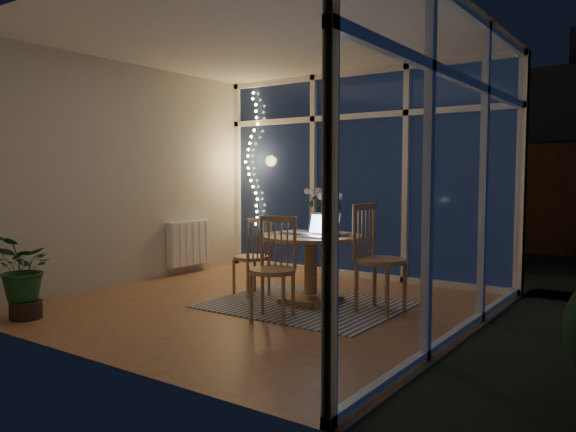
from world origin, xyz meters
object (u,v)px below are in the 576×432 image
(chair_front, at_px, (272,268))
(laptop, at_px, (317,224))
(chair_left, at_px, (251,256))
(chair_right, at_px, (381,258))
(flower_vase, at_px, (323,223))
(potted_plant, at_px, (25,277))
(dining_table, at_px, (311,269))

(chair_front, relative_size, laptop, 2.73)
(chair_left, xyz_separation_m, chair_front, (0.81, -0.71, 0.04))
(chair_right, xyz_separation_m, chair_front, (-0.67, -0.80, -0.05))
(flower_vase, distance_m, potted_plant, 2.88)
(flower_vase, bearing_deg, dining_table, -86.92)
(potted_plant, bearing_deg, flower_vase, 51.75)
(laptop, relative_size, flower_vase, 1.63)
(flower_vase, bearing_deg, chair_right, -14.51)
(chair_right, height_order, chair_front, chair_right)
(dining_table, xyz_separation_m, chair_front, (0.07, -0.74, 0.12))
(chair_left, bearing_deg, potted_plant, -10.78)
(laptop, distance_m, potted_plant, 2.71)
(dining_table, bearing_deg, chair_left, -177.67)
(chair_left, xyz_separation_m, laptop, (0.91, -0.12, 0.39))
(chair_right, relative_size, chair_front, 1.11)
(chair_right, relative_size, laptop, 3.03)
(chair_right, height_order, laptop, chair_right)
(chair_front, xyz_separation_m, flower_vase, (-0.09, 1.00, 0.33))
(chair_front, bearing_deg, potted_plant, -164.20)
(chair_left, relative_size, laptop, 2.51)
(dining_table, bearing_deg, potted_plant, -131.92)
(chair_right, xyz_separation_m, flower_vase, (-0.75, 0.20, 0.28))
(laptop, relative_size, potted_plant, 0.45)
(dining_table, distance_m, chair_front, 0.75)
(chair_right, relative_size, potted_plant, 1.36)
(chair_right, bearing_deg, laptop, 114.96)
(dining_table, relative_size, chair_front, 1.09)
(chair_right, xyz_separation_m, potted_plant, (-2.52, -2.04, -0.14))
(dining_table, distance_m, laptop, 0.52)
(chair_left, xyz_separation_m, chair_right, (1.48, 0.09, 0.09))
(laptop, bearing_deg, chair_right, 20.39)
(chair_left, distance_m, potted_plant, 2.21)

